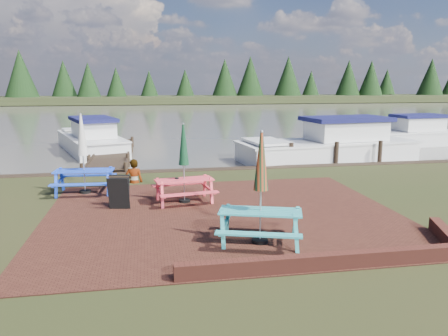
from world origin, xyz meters
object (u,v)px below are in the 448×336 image
picnic_table_blue (84,166)px  boat_near (330,147)px  picnic_table_red (184,176)px  picnic_table_teal (260,205)px  person (133,160)px  boat_jetty (91,141)px  chalkboard (119,192)px  boat_far (409,135)px  jetty (113,152)px

picnic_table_blue → boat_near: picnic_table_blue is taller
picnic_table_red → picnic_table_blue: (-2.92, 1.57, 0.06)m
picnic_table_teal → person: bearing=131.6°
boat_near → person: bearing=106.5°
picnic_table_red → picnic_table_blue: picnic_table_blue is taller
picnic_table_red → boat_near: 9.86m
picnic_table_blue → boat_jetty: (-0.93, 9.70, -0.45)m
chalkboard → boat_jetty: size_ratio=0.12×
picnic_table_blue → boat_jetty: size_ratio=0.33×
boat_near → picnic_table_blue: bearing=109.2°
picnic_table_blue → person: (1.45, 1.22, -0.04)m
chalkboard → person: bearing=94.2°
picnic_table_red → boat_near: size_ratio=0.27×
boat_jetty → boat_near: size_ratio=0.87×
picnic_table_red → boat_jetty: (-3.84, 11.27, -0.38)m
picnic_table_blue → boat_far: bearing=31.9°
person → chalkboard: bearing=87.1°
chalkboard → boat_far: size_ratio=0.14×
picnic_table_teal → jetty: 13.01m
boat_jetty → boat_far: size_ratio=1.16×
picnic_table_teal → picnic_table_blue: size_ratio=0.98×
jetty → person: (1.15, -6.11, 0.69)m
picnic_table_blue → jetty: size_ratio=0.27×
chalkboard → jetty: (-0.84, 9.23, -0.35)m
jetty → picnic_table_red: bearing=-73.6°
picnic_table_blue → boat_near: bearing=30.0°
picnic_table_teal → boat_far: 18.83m
boat_jetty → boat_near: (11.11, -4.61, 0.05)m
picnic_table_red → chalkboard: 1.84m
boat_jetty → boat_near: 12.03m
picnic_table_teal → boat_near: bearing=77.3°
picnic_table_blue → picnic_table_red: bearing=-24.8°
picnic_table_blue → jetty: (0.30, 7.33, -0.73)m
picnic_table_blue → boat_far: (16.70, 9.04, -0.47)m
chalkboard → boat_jetty: 11.78m
chalkboard → boat_jetty: bearing=110.0°
picnic_table_red → boat_jetty: picnic_table_red is taller
jetty → boat_jetty: 2.68m
boat_far → person: size_ratio=3.94×
picnic_table_teal → boat_jetty: picnic_table_teal is taller
jetty → chalkboard: bearing=-84.8°
picnic_table_teal → boat_near: (5.97, 10.14, -0.38)m
picnic_table_blue → boat_jetty: 9.75m
boat_near → boat_jetty: bearing=60.1°
picnic_table_teal → picnic_table_red: picnic_table_teal is taller
person → boat_jetty: bearing=-71.6°
boat_far → person: 17.14m
jetty → boat_far: bearing=5.9°
picnic_table_teal → boat_far: bearing=66.2°
boat_near → jetty: bearing=69.8°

